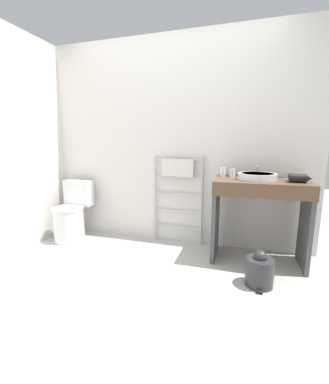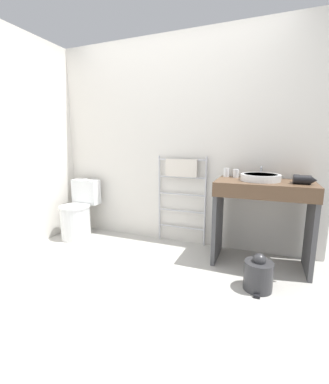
{
  "view_description": "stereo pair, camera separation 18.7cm",
  "coord_description": "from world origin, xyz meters",
  "px_view_note": "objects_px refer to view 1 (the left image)",
  "views": [
    {
      "loc": [
        0.85,
        -1.67,
        1.22
      ],
      "look_at": [
        0.13,
        0.65,
        0.75
      ],
      "focal_mm": 24.0,
      "sensor_mm": 36.0,
      "label": 1
    },
    {
      "loc": [
        1.02,
        -1.61,
        1.22
      ],
      "look_at": [
        0.13,
        0.65,
        0.75
      ],
      "focal_mm": 24.0,
      "sensor_mm": 36.0,
      "label": 2
    }
  ],
  "objects_px": {
    "sink_basin": "(257,176)",
    "cup_near_edge": "(232,173)",
    "trash_bin": "(259,271)",
    "cup_near_wall": "(223,172)",
    "toilet": "(71,216)",
    "hair_dryer": "(298,178)",
    "towel_radiator": "(178,181)"
  },
  "relations": [
    {
      "from": "towel_radiator",
      "to": "toilet",
      "type": "bearing_deg",
      "value": -167.56
    },
    {
      "from": "hair_dryer",
      "to": "sink_basin",
      "type": "bearing_deg",
      "value": 168.49
    },
    {
      "from": "toilet",
      "to": "towel_radiator",
      "type": "relative_size",
      "value": 0.7
    },
    {
      "from": "sink_basin",
      "to": "cup_near_wall",
      "type": "distance_m",
      "value": 0.39
    },
    {
      "from": "toilet",
      "to": "hair_dryer",
      "type": "xyz_separation_m",
      "value": [
        2.55,
        -0.02,
        0.6
      ]
    },
    {
      "from": "sink_basin",
      "to": "trash_bin",
      "type": "height_order",
      "value": "sink_basin"
    },
    {
      "from": "toilet",
      "to": "sink_basin",
      "type": "relative_size",
      "value": 1.99
    },
    {
      "from": "towel_radiator",
      "to": "cup_near_edge",
      "type": "height_order",
      "value": "towel_radiator"
    },
    {
      "from": "towel_radiator",
      "to": "cup_near_wall",
      "type": "relative_size",
      "value": 11.12
    },
    {
      "from": "toilet",
      "to": "hair_dryer",
      "type": "distance_m",
      "value": 2.62
    },
    {
      "from": "hair_dryer",
      "to": "trash_bin",
      "type": "xyz_separation_m",
      "value": [
        -0.31,
        -0.43,
        -0.76
      ]
    },
    {
      "from": "cup_near_wall",
      "to": "hair_dryer",
      "type": "xyz_separation_m",
      "value": [
        0.71,
        -0.25,
        -0.01
      ]
    },
    {
      "from": "towel_radiator",
      "to": "cup_near_edge",
      "type": "bearing_deg",
      "value": -7.88
    },
    {
      "from": "cup_near_wall",
      "to": "toilet",
      "type": "bearing_deg",
      "value": -173.04
    },
    {
      "from": "cup_near_edge",
      "to": "cup_near_wall",
      "type": "bearing_deg",
      "value": 167.66
    },
    {
      "from": "toilet",
      "to": "hair_dryer",
      "type": "height_order",
      "value": "hair_dryer"
    },
    {
      "from": "cup_near_edge",
      "to": "hair_dryer",
      "type": "relative_size",
      "value": 0.45
    },
    {
      "from": "towel_radiator",
      "to": "trash_bin",
      "type": "height_order",
      "value": "towel_radiator"
    },
    {
      "from": "sink_basin",
      "to": "hair_dryer",
      "type": "height_order",
      "value": "hair_dryer"
    },
    {
      "from": "sink_basin",
      "to": "cup_near_edge",
      "type": "xyz_separation_m",
      "value": [
        -0.25,
        0.15,
        0.01
      ]
    },
    {
      "from": "hair_dryer",
      "to": "trash_bin",
      "type": "distance_m",
      "value": 0.93
    },
    {
      "from": "cup_near_edge",
      "to": "sink_basin",
      "type": "bearing_deg",
      "value": -31.98
    },
    {
      "from": "cup_near_edge",
      "to": "trash_bin",
      "type": "height_order",
      "value": "cup_near_edge"
    },
    {
      "from": "sink_basin",
      "to": "hair_dryer",
      "type": "relative_size",
      "value": 1.95
    },
    {
      "from": "towel_radiator",
      "to": "trash_bin",
      "type": "relative_size",
      "value": 3.31
    },
    {
      "from": "toilet",
      "to": "hair_dryer",
      "type": "relative_size",
      "value": 3.88
    },
    {
      "from": "towel_radiator",
      "to": "cup_near_wall",
      "type": "xyz_separation_m",
      "value": [
        0.53,
        -0.06,
        0.14
      ]
    },
    {
      "from": "sink_basin",
      "to": "cup_near_wall",
      "type": "height_order",
      "value": "cup_near_wall"
    },
    {
      "from": "toilet",
      "to": "towel_radiator",
      "type": "distance_m",
      "value": 1.42
    },
    {
      "from": "sink_basin",
      "to": "trash_bin",
      "type": "relative_size",
      "value": 1.17
    },
    {
      "from": "cup_near_wall",
      "to": "hair_dryer",
      "type": "relative_size",
      "value": 0.5
    },
    {
      "from": "cup_near_edge",
      "to": "trash_bin",
      "type": "xyz_separation_m",
      "value": [
        0.29,
        -0.66,
        -0.76
      ]
    }
  ]
}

